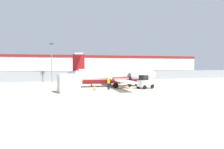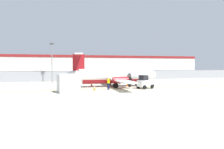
{
  "view_description": "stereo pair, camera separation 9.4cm",
  "coord_description": "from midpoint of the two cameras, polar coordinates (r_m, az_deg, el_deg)",
  "views": [
    {
      "loc": [
        -8.95,
        -26.89,
        3.3
      ],
      "look_at": [
        0.87,
        5.5,
        1.8
      ],
      "focal_mm": 35.0,
      "sensor_mm": 36.0,
      "label": 1
    },
    {
      "loc": [
        -8.86,
        -26.92,
        3.3
      ],
      "look_at": [
        0.87,
        5.5,
        1.8
      ],
      "focal_mm": 35.0,
      "sensor_mm": 36.0,
      "label": 2
    }
  ],
  "objects": [
    {
      "name": "parked_car_1",
      "position": [
        62.8,
        -18.87,
        0.2
      ],
      "size": [
        4.33,
        2.29,
        1.58
      ],
      "rotation": [
        0.0,
        0.0,
        3.23
      ],
      "color": "black",
      "rests_on": "parking_lot_strip"
    },
    {
      "name": "commuter_airplane",
      "position": [
        33.0,
        0.99,
        -0.41
      ],
      "size": [
        13.9,
        16.06,
        4.92
      ],
      "rotation": [
        0.0,
        0.0,
        -0.05
      ],
      "color": "white",
      "rests_on": "ground"
    },
    {
      "name": "traffic_cone_far_left",
      "position": [
        34.3,
        -5.3,
        -2.47
      ],
      "size": [
        0.36,
        0.36,
        0.64
      ],
      "color": "orange",
      "rests_on": "ground"
    },
    {
      "name": "baggage_tug",
      "position": [
        30.66,
        8.69,
        -2.07
      ],
      "size": [
        2.57,
        2.02,
        1.88
      ],
      "rotation": [
        0.0,
        0.0,
        0.37
      ],
      "color": "silver",
      "rests_on": "ground"
    },
    {
      "name": "parked_car_2",
      "position": [
        51.68,
        -15.03,
        -0.22
      ],
      "size": [
        4.25,
        2.11,
        1.58
      ],
      "rotation": [
        0.0,
        0.0,
        3.11
      ],
      "color": "gray",
      "rests_on": "parking_lot_strip"
    },
    {
      "name": "parked_car_5",
      "position": [
        63.18,
        -3.63,
        0.35
      ],
      "size": [
        4.24,
        2.08,
        1.58
      ],
      "rotation": [
        0.0,
        0.0,
        3.12
      ],
      "color": "red",
      "rests_on": "parking_lot_strip"
    },
    {
      "name": "parked_car_0",
      "position": [
        59.61,
        -22.73,
        0.03
      ],
      "size": [
        4.3,
        2.21,
        1.58
      ],
      "rotation": [
        0.0,
        0.0,
        3.08
      ],
      "color": "#19662D",
      "rests_on": "parking_lot_strip"
    },
    {
      "name": "parked_car_7",
      "position": [
        55.7,
        7.29,
        0.04
      ],
      "size": [
        4.2,
        2.0,
        1.58
      ],
      "rotation": [
        0.0,
        0.0,
        3.14
      ],
      "color": "gray",
      "rests_on": "parking_lot_strip"
    },
    {
      "name": "cargo_container",
      "position": [
        26.55,
        -11.25,
        -2.26
      ],
      "size": [
        2.66,
        2.32,
        2.2
      ],
      "rotation": [
        0.0,
        0.0,
        0.14
      ],
      "color": "silver",
      "rests_on": "ground"
    },
    {
      "name": "traffic_cone_near_right",
      "position": [
        33.45,
        4.07,
        -2.59
      ],
      "size": [
        0.36,
        0.36,
        0.64
      ],
      "color": "orange",
      "rests_on": "ground"
    },
    {
      "name": "ground_plane",
      "position": [
        30.43,
        0.42,
        -3.68
      ],
      "size": [
        140.0,
        140.0,
        0.01
      ],
      "color": "#B2AD99"
    },
    {
      "name": "parked_car_4",
      "position": [
        56.17,
        -6.29,
        0.07
      ],
      "size": [
        4.35,
        2.33,
        1.58
      ],
      "rotation": [
        0.0,
        0.0,
        -0.1
      ],
      "color": "#19662D",
      "rests_on": "parking_lot_strip"
    },
    {
      "name": "ground_crew_worker",
      "position": [
        28.89,
        -0.84,
        -2.12
      ],
      "size": [
        0.43,
        0.54,
        1.7
      ],
      "rotation": [
        0.0,
        0.0,
        0.32
      ],
      "color": "#191E4C",
      "rests_on": "ground"
    },
    {
      "name": "traffic_cone_near_left",
      "position": [
        28.36,
        -4.54,
        -3.52
      ],
      "size": [
        0.36,
        0.36,
        0.64
      ],
      "color": "orange",
      "rests_on": "ground"
    },
    {
      "name": "parking_lot_strip",
      "position": [
        57.2,
        -7.72,
        -0.73
      ],
      "size": [
        98.0,
        17.0,
        0.12
      ],
      "color": "#38383A",
      "rests_on": "ground"
    },
    {
      "name": "perimeter_fence",
      "position": [
        45.83,
        -5.48,
        -0.2
      ],
      "size": [
        98.0,
        0.1,
        2.1
      ],
      "color": "gray",
      "rests_on": "ground"
    },
    {
      "name": "parked_car_6",
      "position": [
        57.88,
        2.78,
        0.15
      ],
      "size": [
        4.24,
        2.08,
        1.58
      ],
      "rotation": [
        0.0,
        0.0,
        3.12
      ],
      "color": "red",
      "rests_on": "parking_lot_strip"
    },
    {
      "name": "parked_car_3",
      "position": [
        58.61,
        -9.37,
        0.15
      ],
      "size": [
        4.34,
        2.31,
        1.58
      ],
      "rotation": [
        0.0,
        0.0,
        3.05
      ],
      "color": "silver",
      "rests_on": "parking_lot_strip"
    },
    {
      "name": "apron_light_pole",
      "position": [
        41.52,
        -15.37,
        3.83
      ],
      "size": [
        0.7,
        0.3,
        7.27
      ],
      "color": "slate",
      "rests_on": "ground"
    },
    {
      "name": "background_building",
      "position": [
        75.42,
        -9.93,
        2.47
      ],
      "size": [
        91.0,
        8.1,
        6.5
      ],
      "color": "beige",
      "rests_on": "ground"
    }
  ]
}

